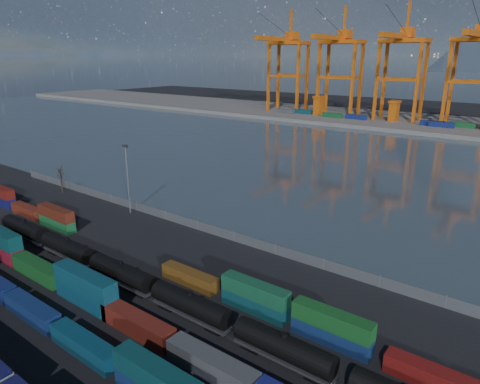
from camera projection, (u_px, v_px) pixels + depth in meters
The scene contains 13 objects.
ground at pixel (122, 301), 65.63m from camera, with size 700.00×700.00×0.00m, color black.
harbor_water at pixel (373, 166), 145.31m from camera, with size 700.00×700.00×0.00m, color #334049.
far_quay at pixel (447, 125), 224.69m from camera, with size 700.00×70.00×2.00m, color #514F4C.
container_row_south at pixel (27, 303), 61.41m from camera, with size 139.27×2.36×5.03m.
container_row_mid at pixel (91, 296), 63.67m from camera, with size 142.33×2.55×5.44m.
container_row_north at pixel (136, 252), 77.84m from camera, with size 139.97×2.22×4.73m.
tanker_string at pixel (191, 305), 60.79m from camera, with size 106.81×2.97×4.25m.
waterfront_fence at pixel (234, 237), 86.57m from camera, with size 160.12×0.12×2.20m.
bare_tree at pixel (61, 179), 116.75m from camera, with size 2.05×2.01×7.81m.
yard_light_mast at pixel (127, 175), 99.79m from camera, with size 1.60×0.40×16.60m.
gantry_cranes at pixel (438, 50), 212.55m from camera, with size 199.09×46.26×62.64m.
quay_containers at pixel (417, 122), 219.29m from camera, with size 172.58×10.99×2.60m.
straddle_carriers at pixel (439, 114), 216.46m from camera, with size 140.00×7.00×11.10m.
Camera 1 is at (49.11, -34.77, 36.02)m, focal length 32.00 mm.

